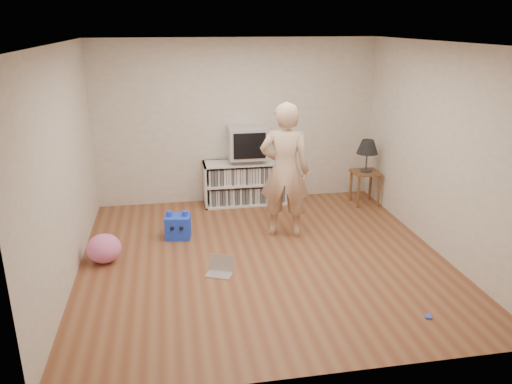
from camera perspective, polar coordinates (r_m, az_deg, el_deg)
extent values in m
plane|color=brown|center=(6.35, 0.80, -7.51)|extent=(4.50, 4.50, 0.00)
cube|color=beige|center=(8.05, -2.20, 7.99)|extent=(4.50, 0.02, 2.60)
cube|color=beige|center=(3.82, 7.28, -4.80)|extent=(4.50, 0.02, 2.60)
cube|color=beige|center=(5.90, -21.16, 2.64)|extent=(0.02, 4.50, 2.60)
cube|color=beige|center=(6.67, 20.26, 4.53)|extent=(0.02, 4.50, 2.60)
cube|color=white|center=(5.69, 0.92, 16.65)|extent=(4.50, 4.50, 0.01)
cube|color=white|center=(8.28, -1.24, 1.53)|extent=(1.40, 0.03, 0.70)
cube|color=white|center=(8.01, -5.86, 0.82)|extent=(0.03, 0.45, 0.70)
cube|color=white|center=(8.21, 3.72, 1.35)|extent=(0.03, 0.45, 0.70)
cube|color=white|center=(8.19, -1.00, -1.14)|extent=(1.40, 0.45, 0.03)
cube|color=white|center=(8.08, -1.01, 1.09)|extent=(1.34, 0.45, 0.03)
cube|color=white|center=(7.98, -1.02, 3.38)|extent=(1.40, 0.45, 0.03)
cube|color=silver|center=(8.08, -1.01, 1.09)|extent=(1.26, 0.36, 0.64)
cube|color=gray|center=(7.97, -1.03, 3.73)|extent=(0.45, 0.35, 0.07)
cube|color=#B1B1B6|center=(7.90, -1.04, 5.72)|extent=(0.60, 0.52, 0.50)
cube|color=black|center=(7.65, -0.72, 5.27)|extent=(0.50, 0.01, 0.40)
cylinder|color=brown|center=(8.05, 11.62, -0.05)|extent=(0.04, 0.04, 0.52)
cylinder|color=brown|center=(8.18, 13.83, 0.08)|extent=(0.04, 0.04, 0.52)
cylinder|color=brown|center=(8.35, 10.78, 0.69)|extent=(0.04, 0.04, 0.52)
cylinder|color=brown|center=(8.47, 12.93, 0.81)|extent=(0.04, 0.04, 0.52)
cube|color=brown|center=(8.18, 12.42, 2.22)|extent=(0.42, 0.42, 0.03)
cylinder|color=#333333|center=(8.17, 12.44, 2.40)|extent=(0.18, 0.18, 0.02)
cylinder|color=#333333|center=(8.13, 12.52, 3.57)|extent=(0.02, 0.02, 0.32)
imported|color=#D8B293|center=(6.71, 3.31, 2.44)|extent=(0.77, 0.61, 1.85)
cube|color=silver|center=(5.96, -4.21, -9.35)|extent=(0.35, 0.31, 0.01)
cube|color=silver|center=(6.00, -3.93, -8.05)|extent=(0.30, 0.18, 0.19)
cube|color=black|center=(6.00, -3.93, -8.05)|extent=(0.26, 0.15, 0.16)
cube|color=#4857C0|center=(5.46, 19.08, -13.28)|extent=(0.09, 0.11, 0.02)
cube|color=#1940F8|center=(6.93, -8.91, -3.95)|extent=(0.37, 0.31, 0.32)
cylinder|color=#1940F8|center=(6.87, -9.87, -2.46)|extent=(0.08, 0.08, 0.07)
cylinder|color=#1940F8|center=(6.84, -8.11, -2.44)|extent=(0.08, 0.08, 0.07)
sphere|color=black|center=(6.80, -9.57, -4.12)|extent=(0.05, 0.05, 0.05)
sphere|color=black|center=(6.78, -8.53, -4.12)|extent=(0.05, 0.05, 0.05)
ellipsoid|color=pink|center=(6.45, -16.99, -6.19)|extent=(0.51, 0.51, 0.36)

